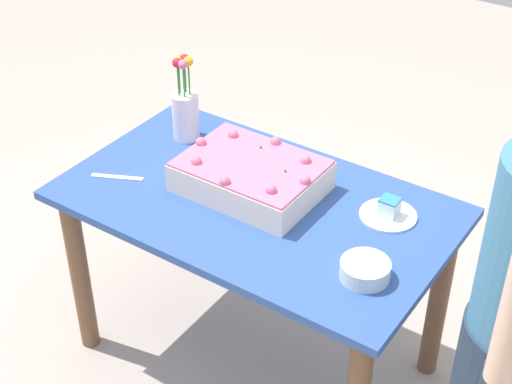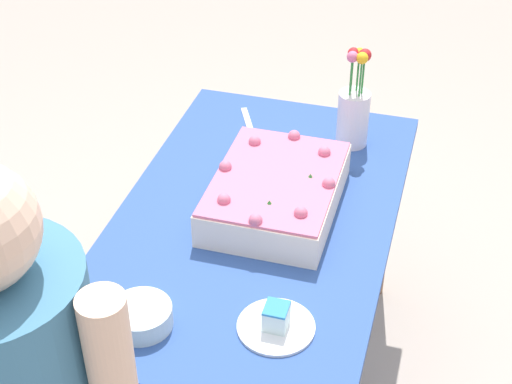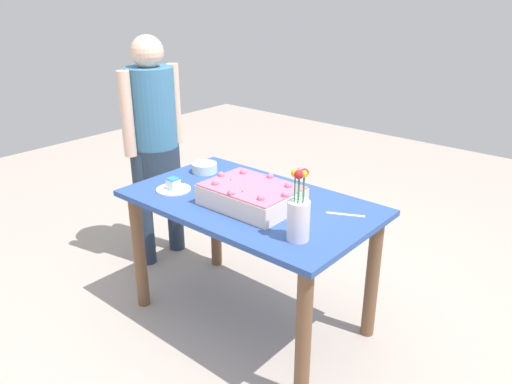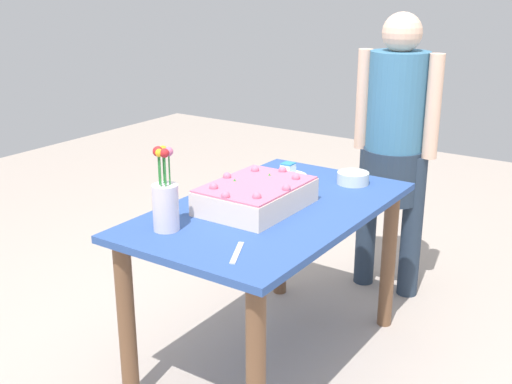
{
  "view_description": "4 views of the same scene",
  "coord_description": "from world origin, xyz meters",
  "px_view_note": "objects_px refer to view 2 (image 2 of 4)",
  "views": [
    {
      "loc": [
        -1.19,
        1.75,
        2.25
      ],
      "look_at": [
        -0.02,
        0.03,
        0.79
      ],
      "focal_mm": 55.0,
      "sensor_mm": 36.0,
      "label": 1
    },
    {
      "loc": [
        -1.67,
        -0.48,
        2.09
      ],
      "look_at": [
        -0.02,
        -0.01,
        0.82
      ],
      "focal_mm": 55.0,
      "sensor_mm": 36.0,
      "label": 2
    },
    {
      "loc": [
        1.56,
        -1.78,
        1.75
      ],
      "look_at": [
        0.08,
        -0.05,
        0.81
      ],
      "focal_mm": 35.0,
      "sensor_mm": 36.0,
      "label": 3
    },
    {
      "loc": [
        2.14,
        1.37,
        1.65
      ],
      "look_at": [
        0.03,
        -0.06,
        0.8
      ],
      "focal_mm": 45.0,
      "sensor_mm": 36.0,
      "label": 4
    }
  ],
  "objects_px": {
    "sheet_cake": "(276,192)",
    "serving_plate_with_slice": "(276,322)",
    "fruit_bowl": "(141,316)",
    "flower_vase": "(354,112)",
    "cake_knife": "(248,122)"
  },
  "relations": [
    {
      "from": "serving_plate_with_slice",
      "to": "cake_knife",
      "type": "distance_m",
      "value": 0.93
    },
    {
      "from": "sheet_cake",
      "to": "serving_plate_with_slice",
      "type": "xyz_separation_m",
      "value": [
        -0.45,
        -0.12,
        -0.04
      ]
    },
    {
      "from": "flower_vase",
      "to": "fruit_bowl",
      "type": "relative_size",
      "value": 2.21
    },
    {
      "from": "serving_plate_with_slice",
      "to": "cake_knife",
      "type": "bearing_deg",
      "value": 20.4
    },
    {
      "from": "sheet_cake",
      "to": "fruit_bowl",
      "type": "distance_m",
      "value": 0.56
    },
    {
      "from": "sheet_cake",
      "to": "cake_knife",
      "type": "height_order",
      "value": "sheet_cake"
    },
    {
      "from": "sheet_cake",
      "to": "serving_plate_with_slice",
      "type": "relative_size",
      "value": 2.48
    },
    {
      "from": "sheet_cake",
      "to": "flower_vase",
      "type": "bearing_deg",
      "value": -20.32
    },
    {
      "from": "serving_plate_with_slice",
      "to": "fruit_bowl",
      "type": "relative_size",
      "value": 1.26
    },
    {
      "from": "sheet_cake",
      "to": "flower_vase",
      "type": "xyz_separation_m",
      "value": [
        0.39,
        -0.15,
        0.06
      ]
    },
    {
      "from": "sheet_cake",
      "to": "serving_plate_with_slice",
      "type": "bearing_deg",
      "value": -165.19
    },
    {
      "from": "serving_plate_with_slice",
      "to": "fruit_bowl",
      "type": "distance_m",
      "value": 0.32
    },
    {
      "from": "cake_knife",
      "to": "serving_plate_with_slice",
      "type": "bearing_deg",
      "value": -5.24
    },
    {
      "from": "cake_knife",
      "to": "fruit_bowl",
      "type": "height_order",
      "value": "fruit_bowl"
    },
    {
      "from": "serving_plate_with_slice",
      "to": "flower_vase",
      "type": "distance_m",
      "value": 0.85
    }
  ]
}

